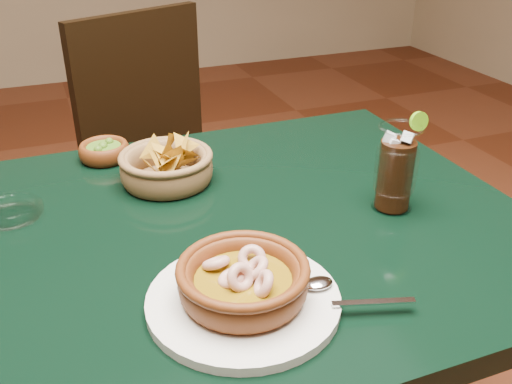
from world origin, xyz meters
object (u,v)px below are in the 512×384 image
object	(u,v)px
dining_table	(174,284)
dining_chair	(172,169)
chip_basket	(167,167)
cola_drink	(396,169)
shrimp_plate	(244,285)

from	to	relation	value
dining_table	dining_chair	bearing A→B (deg)	77.08
dining_table	chip_basket	xyz separation A→B (m)	(0.04, 0.18, 0.13)
chip_basket	cola_drink	bearing A→B (deg)	-34.98
chip_basket	cola_drink	distance (m)	0.42
shrimp_plate	cola_drink	size ratio (longest dim) A/B	1.95
cola_drink	shrimp_plate	bearing A→B (deg)	-155.10
dining_chair	shrimp_plate	world-z (taller)	dining_chair
dining_table	shrimp_plate	distance (m)	0.25
dining_table	dining_chair	distance (m)	0.74
dining_table	chip_basket	size ratio (longest dim) A/B	5.81
dining_chair	cola_drink	world-z (taller)	dining_chair
dining_chair	dining_table	bearing A→B (deg)	-102.92
chip_basket	cola_drink	xyz separation A→B (m)	(0.34, -0.24, 0.04)
shrimp_plate	cola_drink	distance (m)	0.37
dining_chair	chip_basket	xyz separation A→B (m)	(-0.12, -0.52, 0.26)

